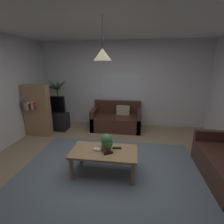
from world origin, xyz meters
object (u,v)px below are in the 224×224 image
at_px(coffee_table, 104,154).
at_px(potted_palm_corner, 58,103).
at_px(remote_on_table_0, 117,148).
at_px(potted_plant_on_table, 107,142).
at_px(tv, 51,105).
at_px(couch_under_window, 117,120).
at_px(bookshelf_corner, 37,111).
at_px(book_on_table_0, 97,149).
at_px(tv_stand, 53,121).
at_px(pendant_lamp, 103,54).
at_px(remote_on_table_1, 108,153).

relative_size(coffee_table, potted_palm_corner, 0.77).
bearing_deg(remote_on_table_0, potted_plant_on_table, 114.49).
bearing_deg(potted_palm_corner, tv, -85.20).
distance_m(coffee_table, potted_plant_on_table, 0.24).
bearing_deg(tv, couch_under_window, 9.19).
xyz_separation_m(couch_under_window, bookshelf_corner, (-2.09, -0.76, 0.43)).
xyz_separation_m(book_on_table_0, bookshelf_corner, (-1.99, 1.43, 0.24)).
height_order(couch_under_window, coffee_table, couch_under_window).
bearing_deg(book_on_table_0, tv_stand, 133.61).
xyz_separation_m(remote_on_table_0, pendant_lamp, (-0.22, -0.11, 1.60)).
distance_m(potted_plant_on_table, tv_stand, 2.77).
xyz_separation_m(book_on_table_0, potted_plant_on_table, (0.17, -0.00, 0.15)).
xyz_separation_m(tv, potted_palm_corner, (-0.05, 0.54, -0.06)).
bearing_deg(book_on_table_0, bookshelf_corner, 144.40).
bearing_deg(book_on_table_0, coffee_table, -5.21).
height_order(potted_plant_on_table, pendant_lamp, pendant_lamp).
relative_size(remote_on_table_1, potted_plant_on_table, 0.50).
relative_size(coffee_table, pendant_lamp, 1.87).
distance_m(coffee_table, bookshelf_corner, 2.58).
bearing_deg(tv, potted_palm_corner, 94.80).
bearing_deg(bookshelf_corner, tv, 67.55).
bearing_deg(pendant_lamp, potted_palm_corner, 129.17).
bearing_deg(bookshelf_corner, couch_under_window, 19.90).
distance_m(remote_on_table_0, tv_stand, 2.81).
xyz_separation_m(book_on_table_0, potted_palm_corner, (-1.85, 2.42, 0.24)).
bearing_deg(remote_on_table_0, book_on_table_0, 99.09).
xyz_separation_m(potted_palm_corner, bookshelf_corner, (-0.14, -0.99, 0.00)).
relative_size(book_on_table_0, tv, 0.16).
bearing_deg(coffee_table, tv, 135.68).
distance_m(remote_on_table_0, bookshelf_corner, 2.70).
height_order(couch_under_window, potted_plant_on_table, couch_under_window).
xyz_separation_m(book_on_table_0, tv_stand, (-1.81, 1.90, -0.22)).
distance_m(couch_under_window, bookshelf_corner, 2.27).
height_order(remote_on_table_1, tv, tv).
bearing_deg(potted_plant_on_table, remote_on_table_1, -66.27).
distance_m(tv, bookshelf_corner, 0.49).
height_order(coffee_table, tv, tv).
height_order(book_on_table_0, potted_palm_corner, potted_palm_corner).
bearing_deg(tv, coffee_table, -44.32).
xyz_separation_m(couch_under_window, tv, (-1.91, -0.31, 0.49)).
distance_m(tv_stand, bookshelf_corner, 0.68).
bearing_deg(potted_palm_corner, couch_under_window, -6.75).
bearing_deg(bookshelf_corner, potted_plant_on_table, -33.44).
bearing_deg(potted_plant_on_table, pendant_lamp, -172.45).
distance_m(book_on_table_0, remote_on_table_1, 0.24).
height_order(couch_under_window, tv_stand, couch_under_window).
bearing_deg(couch_under_window, pendant_lamp, -89.35).
relative_size(couch_under_window, potted_plant_on_table, 4.56).
relative_size(tv_stand, potted_palm_corner, 0.59).
relative_size(remote_on_table_1, potted_palm_corner, 0.11).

